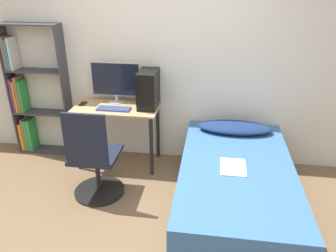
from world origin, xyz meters
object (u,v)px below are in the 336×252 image
at_px(office_chair, 94,164).
at_px(pc_tower, 148,89).
at_px(bed, 235,188).
at_px(monitor, 116,81).
at_px(keyboard, 114,109).
at_px(bookshelf, 30,97).

xyz_separation_m(office_chair, pc_tower, (0.43, 0.79, 0.59)).
bearing_deg(office_chair, bed, -0.51).
bearing_deg(monitor, keyboard, -81.98).
xyz_separation_m(monitor, pc_tower, (0.42, -0.10, -0.05)).
bearing_deg(pc_tower, keyboard, -156.55).
bearing_deg(bed, pc_tower, 142.10).
xyz_separation_m(bed, pc_tower, (-1.03, 0.80, 0.73)).
bearing_deg(pc_tower, office_chair, -118.80).
height_order(bed, pc_tower, pc_tower).
height_order(keyboard, pc_tower, pc_tower).
height_order(office_chair, keyboard, office_chair).
distance_m(bookshelf, keyboard, 1.24).
bearing_deg(pc_tower, monitor, 166.79).
bearing_deg(keyboard, office_chair, -94.45).
bearing_deg(office_chair, pc_tower, 61.20).
xyz_separation_m(bookshelf, monitor, (1.17, -0.00, 0.27)).
bearing_deg(bookshelf, bed, -19.02).
height_order(bookshelf, pc_tower, bookshelf).
relative_size(office_chair, monitor, 1.70).
relative_size(bookshelf, keyboard, 4.33).
relative_size(bookshelf, pc_tower, 3.90).
xyz_separation_m(bed, keyboard, (-1.41, 0.63, 0.52)).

